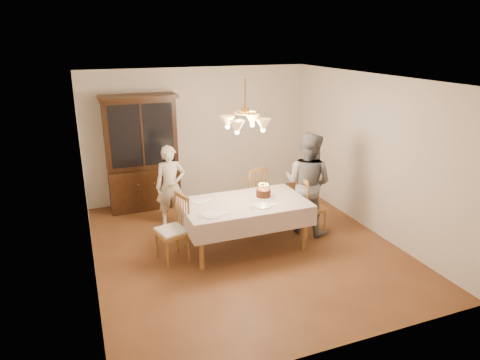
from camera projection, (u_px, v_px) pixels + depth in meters
name	position (u px, v px, depth m)	size (l,w,h in m)	color
ground	(245.00, 246.00, 6.77)	(5.00, 5.00, 0.00)	#5B321A
room_shell	(245.00, 150.00, 6.26)	(5.00, 5.00, 5.00)	white
dining_table	(245.00, 207.00, 6.55)	(1.90, 1.10, 0.76)	brown
china_hutch	(142.00, 155.00, 8.02)	(1.38, 0.54, 2.16)	black
chair_far_side	(250.00, 196.00, 7.64)	(0.55, 0.54, 1.00)	brown
chair_left_end	(172.00, 232.00, 6.23)	(0.52, 0.53, 1.00)	brown
chair_right_end	(310.00, 208.00, 7.10)	(0.42, 0.44, 1.00)	brown
elderly_woman	(171.00, 186.00, 7.36)	(0.52, 0.34, 1.41)	beige
adult_in_grey	(308.00, 183.00, 7.07)	(0.83, 0.65, 1.70)	slate
birthday_cake	(263.00, 193.00, 6.69)	(0.30, 0.30, 0.22)	white
place_setting_near_left	(212.00, 215.00, 6.04)	(0.42, 0.27, 0.02)	white
place_setting_near_right	(263.00, 206.00, 6.36)	(0.41, 0.26, 0.02)	white
place_setting_far_left	(200.00, 201.00, 6.52)	(0.37, 0.23, 0.02)	white
chandelier	(245.00, 123.00, 6.13)	(0.62, 0.62, 0.73)	#BF8C3F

